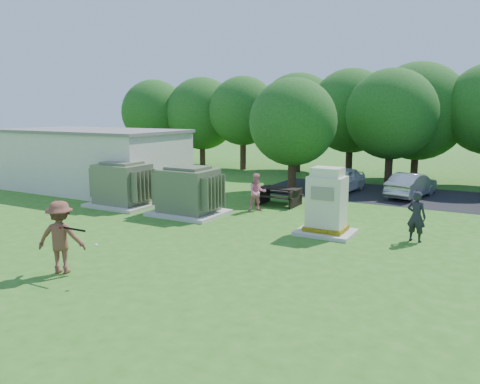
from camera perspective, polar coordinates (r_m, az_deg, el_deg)
The scene contains 15 objects.
ground at distance 15.05m, azimuth -7.50°, elevation -7.23°, with size 120.00×120.00×0.00m, color #2D6619.
service_building at distance 27.13m, azimuth -17.51°, elevation 3.60°, with size 10.00×5.00×3.20m, color beige.
service_building_roof at distance 27.00m, azimuth -17.70°, elevation 7.13°, with size 10.20×5.20×0.15m, color slate.
parking_strip at distance 25.44m, azimuth 24.98°, elevation -0.93°, with size 20.00×6.00×0.01m, color #232326.
transformer_left at distance 22.30m, azimuth -14.10°, elevation 0.80°, with size 3.00×2.40×2.07m.
transformer_right at distance 19.97m, azimuth -6.33°, elevation -0.02°, with size 3.00×2.40×2.07m.
generator_cabinet at distance 17.01m, azimuth 10.51°, elevation -1.60°, with size 1.99×1.63×2.42m.
picnic_table at distance 21.96m, azimuth 4.79°, elevation -0.27°, with size 1.93×1.44×0.82m.
batter at distance 13.73m, azimuth -21.00°, elevation -5.17°, with size 1.30×0.75×2.02m, color brown.
person_by_generator at distance 16.93m, azimuth 20.70°, elevation -2.82°, with size 0.63×0.42×1.74m, color black.
person_at_picnic at distance 20.57m, azimuth 2.10°, elevation -0.05°, with size 0.81×0.63×1.67m, color pink.
car_white at distance 25.93m, azimuth 12.26°, elevation 1.46°, with size 1.56×3.87×1.32m, color silver.
car_silver_a at distance 25.37m, azimuth 20.17°, elevation 0.80°, with size 1.33×3.80×1.25m, color #A3A3A7.
batting_equipment at distance 13.15m, azimuth -19.60°, elevation -4.55°, with size 1.53×0.15×0.37m.
tree_row at distance 30.77m, azimuth 16.43°, elevation 9.15°, with size 41.30×13.30×7.30m.
Camera 1 is at (8.64, -11.49, 4.48)m, focal length 35.00 mm.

